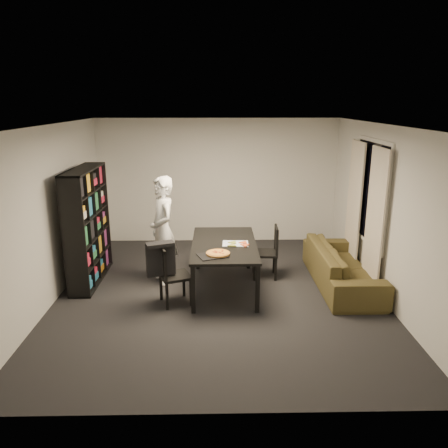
{
  "coord_description": "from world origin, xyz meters",
  "views": [
    {
      "loc": [
        -0.05,
        -6.33,
        2.94
      ],
      "look_at": [
        0.08,
        0.32,
        1.05
      ],
      "focal_mm": 35.0,
      "sensor_mm": 36.0,
      "label": 1
    }
  ],
  "objects_px": {
    "dining_table": "(224,247)",
    "chair_right": "(270,248)",
    "pepperoni_pizza": "(218,253)",
    "bookshelf": "(88,226)",
    "baking_tray": "(212,256)",
    "chair_left": "(169,271)",
    "sofa": "(342,266)",
    "person": "(163,230)"
  },
  "relations": [
    {
      "from": "dining_table",
      "to": "baking_tray",
      "type": "height_order",
      "value": "baking_tray"
    },
    {
      "from": "person",
      "to": "sofa",
      "type": "relative_size",
      "value": 0.81
    },
    {
      "from": "bookshelf",
      "to": "person",
      "type": "height_order",
      "value": "bookshelf"
    },
    {
      "from": "dining_table",
      "to": "chair_left",
      "type": "height_order",
      "value": "chair_left"
    },
    {
      "from": "dining_table",
      "to": "pepperoni_pizza",
      "type": "relative_size",
      "value": 5.22
    },
    {
      "from": "pepperoni_pizza",
      "to": "chair_right",
      "type": "bearing_deg",
      "value": 48.08
    },
    {
      "from": "bookshelf",
      "to": "person",
      "type": "bearing_deg",
      "value": -3.44
    },
    {
      "from": "sofa",
      "to": "dining_table",
      "type": "bearing_deg",
      "value": 92.99
    },
    {
      "from": "chair_right",
      "to": "pepperoni_pizza",
      "type": "xyz_separation_m",
      "value": [
        -0.89,
        -0.99,
        0.28
      ]
    },
    {
      "from": "chair_right",
      "to": "dining_table",
      "type": "bearing_deg",
      "value": -57.01
    },
    {
      "from": "bookshelf",
      "to": "sofa",
      "type": "bearing_deg",
      "value": -3.75
    },
    {
      "from": "person",
      "to": "baking_tray",
      "type": "height_order",
      "value": "person"
    },
    {
      "from": "chair_left",
      "to": "pepperoni_pizza",
      "type": "bearing_deg",
      "value": -108.7
    },
    {
      "from": "dining_table",
      "to": "baking_tray",
      "type": "xyz_separation_m",
      "value": [
        -0.18,
        -0.58,
        0.07
      ]
    },
    {
      "from": "person",
      "to": "baking_tray",
      "type": "distance_m",
      "value": 1.21
    },
    {
      "from": "dining_table",
      "to": "sofa",
      "type": "bearing_deg",
      "value": 2.99
    },
    {
      "from": "baking_tray",
      "to": "chair_left",
      "type": "bearing_deg",
      "value": 178.36
    },
    {
      "from": "chair_left",
      "to": "chair_right",
      "type": "height_order",
      "value": "chair_left"
    },
    {
      "from": "chair_left",
      "to": "baking_tray",
      "type": "relative_size",
      "value": 2.27
    },
    {
      "from": "chair_left",
      "to": "baking_tray",
      "type": "bearing_deg",
      "value": -112.36
    },
    {
      "from": "person",
      "to": "bookshelf",
      "type": "bearing_deg",
      "value": -117.33
    },
    {
      "from": "bookshelf",
      "to": "person",
      "type": "xyz_separation_m",
      "value": [
        1.24,
        -0.07,
        -0.06
      ]
    },
    {
      "from": "pepperoni_pizza",
      "to": "chair_left",
      "type": "bearing_deg",
      "value": -177.99
    },
    {
      "from": "dining_table",
      "to": "chair_right",
      "type": "height_order",
      "value": "chair_right"
    },
    {
      "from": "bookshelf",
      "to": "chair_left",
      "type": "bearing_deg",
      "value": -33.38
    },
    {
      "from": "pepperoni_pizza",
      "to": "sofa",
      "type": "xyz_separation_m",
      "value": [
        2.04,
        0.64,
        -0.47
      ]
    },
    {
      "from": "chair_left",
      "to": "chair_right",
      "type": "distance_m",
      "value": 1.9
    },
    {
      "from": "chair_left",
      "to": "sofa",
      "type": "bearing_deg",
      "value": -97.19
    },
    {
      "from": "chair_left",
      "to": "pepperoni_pizza",
      "type": "relative_size",
      "value": 2.59
    },
    {
      "from": "dining_table",
      "to": "pepperoni_pizza",
      "type": "distance_m",
      "value": 0.55
    },
    {
      "from": "chair_left",
      "to": "bookshelf",
      "type": "bearing_deg",
      "value": 35.91
    },
    {
      "from": "baking_tray",
      "to": "sofa",
      "type": "bearing_deg",
      "value": 17.79
    },
    {
      "from": "bookshelf",
      "to": "dining_table",
      "type": "height_order",
      "value": "bookshelf"
    },
    {
      "from": "bookshelf",
      "to": "baking_tray",
      "type": "xyz_separation_m",
      "value": [
        2.06,
        -0.96,
        -0.18
      ]
    },
    {
      "from": "bookshelf",
      "to": "chair_left",
      "type": "height_order",
      "value": "bookshelf"
    },
    {
      "from": "dining_table",
      "to": "chair_right",
      "type": "bearing_deg",
      "value": 29.99
    },
    {
      "from": "chair_right",
      "to": "sofa",
      "type": "distance_m",
      "value": 1.22
    },
    {
      "from": "dining_table",
      "to": "chair_right",
      "type": "xyz_separation_m",
      "value": [
        0.79,
        0.46,
        -0.18
      ]
    },
    {
      "from": "person",
      "to": "pepperoni_pizza",
      "type": "bearing_deg",
      "value": 23.11
    },
    {
      "from": "pepperoni_pizza",
      "to": "bookshelf",
      "type": "bearing_deg",
      "value": 156.9
    },
    {
      "from": "bookshelf",
      "to": "chair_left",
      "type": "distance_m",
      "value": 1.76
    },
    {
      "from": "dining_table",
      "to": "baking_tray",
      "type": "relative_size",
      "value": 4.56
    }
  ]
}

